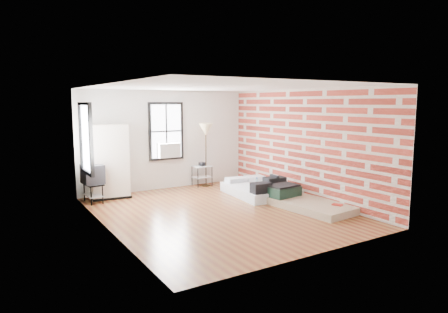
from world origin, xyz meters
TOP-DOWN VIEW (x-y plane):
  - ground at (0.00, 0.00)m, footprint 6.00×6.00m
  - room_shell at (0.23, 0.36)m, footprint 5.02×6.02m
  - mattress_main at (1.74, 0.87)m, footprint 1.55×2.00m
  - mattress_bare at (1.91, -0.66)m, footprint 1.29×2.19m
  - wardrobe at (-1.71, 2.65)m, footprint 1.03×0.68m
  - side_table at (1.01, 2.72)m, footprint 0.54×0.44m
  - floor_lamp at (1.11, 2.65)m, footprint 0.40×0.40m
  - tv_stand at (-2.21, 2.40)m, footprint 0.51×0.69m

SIDE VIEW (x-z plane):
  - ground at x=0.00m, z-range 0.00..0.00m
  - mattress_bare at x=1.91m, z-range -0.09..0.36m
  - mattress_main at x=1.74m, z-range -0.14..0.47m
  - side_table at x=1.01m, z-range 0.13..0.84m
  - tv_stand at x=-2.21m, z-range 0.20..1.15m
  - wardrobe at x=-1.71m, z-range 0.00..1.90m
  - floor_lamp at x=1.11m, z-range 0.67..2.53m
  - room_shell at x=0.23m, z-range 0.33..3.14m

